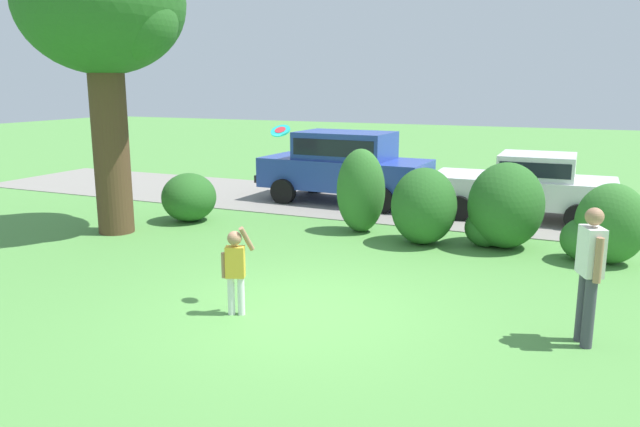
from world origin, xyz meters
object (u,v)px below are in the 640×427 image
(parked_sedan, at_px, (526,183))
(adult_onlooker, at_px, (590,269))
(parked_suv, at_px, (345,163))
(child_thrower, at_px, (235,266))
(frisbee, at_px, (280,131))
(oak_tree_large, at_px, (106,14))

(parked_sedan, bearing_deg, adult_onlooker, -78.75)
(parked_suv, height_order, adult_onlooker, parked_suv)
(parked_sedan, relative_size, child_thrower, 3.44)
(parked_sedan, height_order, parked_suv, parked_suv)
(frisbee, relative_size, adult_onlooker, 0.16)
(oak_tree_large, relative_size, child_thrower, 4.86)
(child_thrower, relative_size, frisbee, 4.58)
(parked_sedan, height_order, frisbee, frisbee)
(parked_suv, distance_m, frisbee, 8.06)
(oak_tree_large, bearing_deg, frisbee, -25.67)
(adult_onlooker, bearing_deg, parked_suv, 129.71)
(oak_tree_large, relative_size, frisbee, 22.27)
(parked_suv, distance_m, adult_onlooker, 9.64)
(oak_tree_large, xyz_separation_m, adult_onlooker, (9.45, -2.34, -3.59))
(child_thrower, relative_size, adult_onlooker, 0.74)
(parked_sedan, bearing_deg, parked_suv, 179.03)
(frisbee, height_order, adult_onlooker, frisbee)
(oak_tree_large, distance_m, parked_sedan, 10.14)
(oak_tree_large, height_order, parked_suv, oak_tree_large)
(parked_sedan, distance_m, child_thrower, 8.78)
(parked_sedan, xyz_separation_m, adult_onlooker, (1.46, -7.34, 0.13))
(oak_tree_large, distance_m, frisbee, 6.28)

